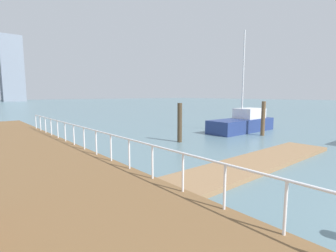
% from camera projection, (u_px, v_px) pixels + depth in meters
% --- Properties ---
extents(ground_plane, '(300.00, 300.00, 0.00)m').
position_uv_depth(ground_plane, '(87.00, 133.00, 19.62)').
color(ground_plane, slate).
extents(floating_dock, '(10.88, 2.00, 0.18)m').
position_uv_depth(floating_dock, '(255.00, 163.00, 10.65)').
color(floating_dock, '#93704C').
rests_on(floating_dock, ground_plane).
extents(boardwalk_railing, '(0.06, 27.37, 1.08)m').
position_uv_depth(boardwalk_railing, '(129.00, 146.00, 8.68)').
color(boardwalk_railing, white).
rests_on(boardwalk_railing, boardwalk).
extents(dock_piling_0, '(0.29, 0.29, 2.47)m').
position_uv_depth(dock_piling_0, '(180.00, 123.00, 15.69)').
color(dock_piling_0, '#473826').
rests_on(dock_piling_0, ground_plane).
extents(dock_piling_2, '(0.29, 0.29, 2.51)m').
position_uv_depth(dock_piling_2, '(263.00, 119.00, 18.22)').
color(dock_piling_2, brown).
rests_on(dock_piling_2, ground_plane).
extents(moored_boat_0, '(6.44, 2.11, 7.98)m').
position_uv_depth(moored_boat_0, '(243.00, 123.00, 20.37)').
color(moored_boat_0, navy).
rests_on(moored_boat_0, ground_plane).
extents(skyline_tower_3, '(8.77, 7.14, 28.27)m').
position_uv_depth(skyline_tower_3, '(12.00, 69.00, 108.65)').
color(skyline_tower_3, gray).
rests_on(skyline_tower_3, ground_plane).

